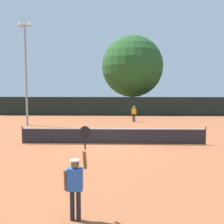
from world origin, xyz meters
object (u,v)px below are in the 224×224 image
object	(u,v)px
light_pole	(26,68)
large_tree	(132,67)
tennis_ball	(119,141)
player_serving	(76,180)
player_receiving	(134,112)
parked_car_mid	(187,105)
parked_car_near	(165,106)

from	to	relation	value
light_pole	large_tree	world-z (taller)	large_tree
tennis_ball	player_serving	bearing A→B (deg)	-95.64
large_tree	light_pole	bearing A→B (deg)	-125.65
player_receiving	light_pole	xyz separation A→B (m)	(-9.66, -3.08, 4.14)
player_receiving	light_pole	world-z (taller)	light_pole
tennis_ball	light_pole	bearing A→B (deg)	139.82
player_receiving	light_pole	size ratio (longest dim) A/B	0.17
player_serving	player_receiving	bearing A→B (deg)	83.06
player_receiving	light_pole	bearing A→B (deg)	17.69
player_serving	parked_car_mid	distance (m)	35.79
player_receiving	large_tree	world-z (taller)	large_tree
tennis_ball	large_tree	distance (m)	21.80
tennis_ball	parked_car_mid	world-z (taller)	parked_car_mid
player_serving	tennis_ball	bearing A→B (deg)	84.36
player_receiving	parked_car_near	xyz separation A→B (m)	(4.87, 11.39, -0.16)
player_serving	large_tree	xyz separation A→B (m)	(2.78, 31.19, 5.22)
player_serving	parked_car_near	size ratio (longest dim) A/B	0.57
large_tree	parked_car_near	bearing A→B (deg)	7.29
player_receiving	parked_car_near	world-z (taller)	parked_car_near
tennis_ball	light_pole	xyz separation A→B (m)	(-8.21, 6.93, 5.04)
light_pole	large_tree	bearing A→B (deg)	54.35
player_serving	parked_car_mid	size ratio (longest dim) A/B	0.55
large_tree	parked_car_near	distance (m)	7.17
player_serving	parked_car_near	bearing A→B (deg)	76.97
large_tree	tennis_ball	bearing A→B (deg)	-94.82
player_serving	parked_car_mid	bearing A→B (deg)	72.13
player_serving	parked_car_mid	world-z (taller)	player_serving
player_receiving	large_tree	distance (m)	12.05
tennis_ball	parked_car_mid	bearing A→B (deg)	67.21
large_tree	parked_car_mid	bearing A→B (deg)	19.30
player_serving	parked_car_near	world-z (taller)	player_serving
player_receiving	parked_car_mid	world-z (taller)	parked_car_mid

